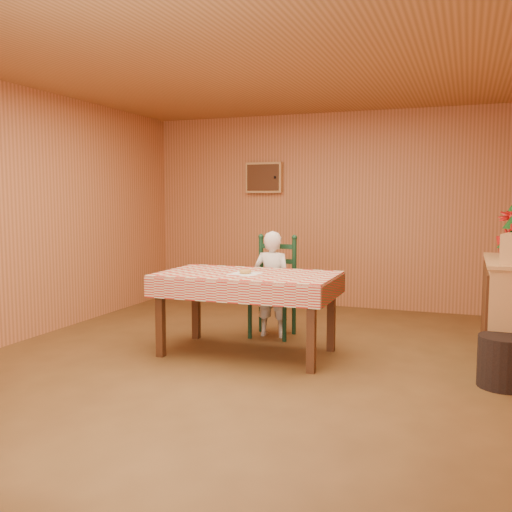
{
  "coord_description": "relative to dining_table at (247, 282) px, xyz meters",
  "views": [
    {
      "loc": [
        1.78,
        -4.58,
        1.47
      ],
      "look_at": [
        0.0,
        0.2,
        0.95
      ],
      "focal_mm": 40.0,
      "sensor_mm": 36.0,
      "label": 1
    }
  ],
  "objects": [
    {
      "name": "napkin",
      "position": [
        0.0,
        -0.05,
        0.08
      ],
      "size": [
        0.27,
        0.27,
        0.0
      ],
      "primitive_type": "cube",
      "rotation": [
        0.0,
        0.0,
        -0.05
      ],
      "color": "white",
      "rests_on": "dining_table"
    },
    {
      "name": "dining_table",
      "position": [
        0.0,
        0.0,
        0.0
      ],
      "size": [
        1.66,
        0.96,
        0.77
      ],
      "color": "#4C2814",
      "rests_on": "ground"
    },
    {
      "name": "donut",
      "position": [
        0.0,
        -0.05,
        0.1
      ],
      "size": [
        0.14,
        0.14,
        0.04
      ],
      "primitive_type": "torus",
      "rotation": [
        0.0,
        0.0,
        -0.25
      ],
      "color": "#C49246",
      "rests_on": "napkin"
    },
    {
      "name": "ground",
      "position": [
        0.14,
        -0.34,
        -0.69
      ],
      "size": [
        6.0,
        6.0,
        0.0
      ],
      "primitive_type": "plane",
      "color": "brown",
      "rests_on": "ground"
    },
    {
      "name": "ladder_chair",
      "position": [
        -0.0,
        0.79,
        -0.18
      ],
      "size": [
        0.44,
        0.4,
        1.08
      ],
      "color": "black",
      "rests_on": "ground"
    },
    {
      "name": "seated_child",
      "position": [
        0.0,
        0.73,
        -0.13
      ],
      "size": [
        0.41,
        0.27,
        1.12
      ],
      "primitive_type": "imported",
      "rotation": [
        0.0,
        0.0,
        3.14
      ],
      "color": "white",
      "rests_on": "ground"
    },
    {
      "name": "storage_bin",
      "position": [
        2.22,
        -0.19,
        -0.49
      ],
      "size": [
        0.48,
        0.48,
        0.4
      ],
      "primitive_type": "cylinder",
      "rotation": [
        0.0,
        0.0,
        -0.23
      ],
      "color": "black",
      "rests_on": "ground"
    },
    {
      "name": "cabin_walls",
      "position": [
        0.14,
        0.19,
        1.14
      ],
      "size": [
        5.1,
        6.05,
        2.65
      ],
      "color": "#C27546",
      "rests_on": "ground"
    },
    {
      "name": "flower_arrangement",
      "position": [
        2.3,
        1.11,
        0.45
      ],
      "size": [
        0.29,
        0.29,
        0.42
      ],
      "primitive_type": "imported",
      "rotation": [
        0.0,
        0.0,
        0.26
      ],
      "color": "#AE1110",
      "rests_on": "shelf_unit"
    }
  ]
}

